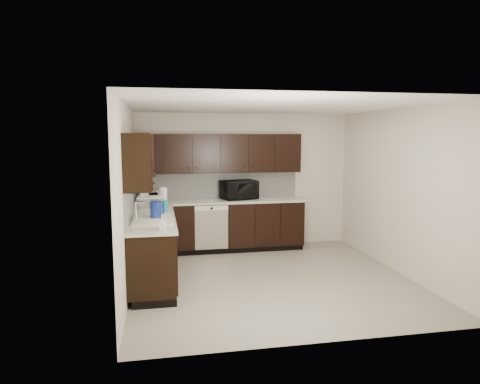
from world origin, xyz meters
name	(u,v)px	position (x,y,z in m)	size (l,w,h in m)	color
floor	(271,279)	(0.00, 0.00, 0.00)	(4.00, 4.00, 0.00)	gray
ceiling	(273,106)	(0.00, 0.00, 2.50)	(4.00, 4.00, 0.00)	white
wall_back	(244,180)	(0.00, 2.00, 1.25)	(4.00, 0.02, 2.50)	beige
wall_left	(128,198)	(-2.00, 0.00, 1.25)	(0.02, 4.00, 2.50)	beige
wall_right	(399,191)	(2.00, 0.00, 1.25)	(0.02, 4.00, 2.50)	beige
wall_front	(325,222)	(0.00, -2.00, 1.25)	(4.00, 0.02, 2.50)	beige
lower_cabinets	(196,237)	(-1.01, 1.11, 0.41)	(3.00, 2.80, 0.90)	black
countertop	(195,207)	(-1.01, 1.11, 0.92)	(3.03, 2.83, 0.04)	#BCB8A4
backsplash	(181,190)	(-1.22, 1.32, 1.18)	(3.00, 2.80, 0.48)	silver
upper_cabinets	(188,155)	(-1.10, 1.20, 1.77)	(3.00, 2.80, 0.70)	black
dishwasher	(212,225)	(-0.70, 1.41, 0.55)	(0.58, 0.04, 0.78)	beige
sink	(153,225)	(-1.68, -0.01, 0.88)	(0.54, 0.82, 0.42)	beige
microwave	(239,190)	(-0.15, 1.72, 1.11)	(0.61, 0.42, 0.34)	black
soap_bottle_a	(162,223)	(-1.56, -0.62, 1.03)	(0.08, 0.08, 0.17)	gray
soap_bottle_b	(141,199)	(-1.87, 1.15, 1.07)	(0.10, 0.10, 0.27)	gray
toaster_oven	(150,196)	(-1.75, 1.66, 1.05)	(0.36, 0.26, 0.22)	#AFAFB1
storage_bin	(151,202)	(-1.73, 1.12, 1.02)	(0.41, 0.31, 0.16)	white
blue_pitcher	(156,210)	(-1.64, 0.09, 1.06)	(0.16, 0.16, 0.24)	navy
teal_tumbler	(165,206)	(-1.51, 0.59, 1.03)	(0.08, 0.08, 0.18)	#0D7D94
paper_towel_roll	(163,196)	(-1.52, 1.33, 1.09)	(0.13, 0.13, 0.29)	silver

